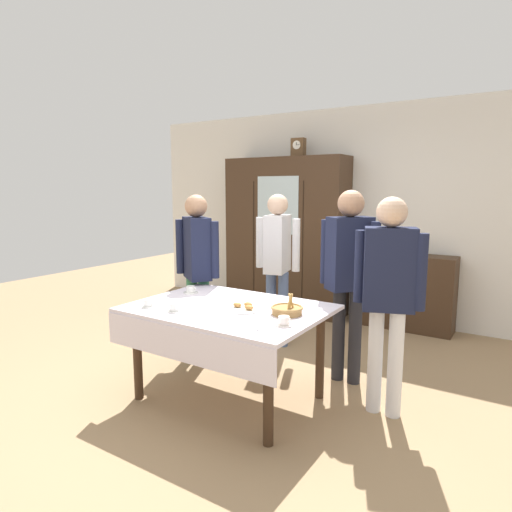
% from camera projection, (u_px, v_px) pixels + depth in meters
% --- Properties ---
extents(ground_plane, '(12.00, 12.00, 0.00)m').
position_uv_depth(ground_plane, '(243.00, 388.00, 3.76)').
color(ground_plane, '#997A56').
rests_on(ground_plane, ground).
extents(back_wall, '(6.40, 0.10, 2.70)m').
position_uv_depth(back_wall, '(358.00, 214.00, 5.76)').
color(back_wall, silver).
rests_on(back_wall, ground).
extents(dining_table, '(1.50, 1.09, 0.76)m').
position_uv_depth(dining_table, '(226.00, 321.00, 3.46)').
color(dining_table, '#3D2819').
rests_on(dining_table, ground).
extents(wall_cabinet, '(1.69, 0.46, 2.08)m').
position_uv_depth(wall_cabinet, '(286.00, 235.00, 6.04)').
color(wall_cabinet, '#3D2819').
rests_on(wall_cabinet, ground).
extents(mantel_clock, '(0.18, 0.11, 0.24)m').
position_uv_depth(mantel_clock, '(298.00, 147.00, 5.77)').
color(mantel_clock, brown).
rests_on(mantel_clock, wall_cabinet).
extents(bookshelf_low, '(1.18, 0.35, 0.90)m').
position_uv_depth(bookshelf_low, '(403.00, 291.00, 5.33)').
color(bookshelf_low, '#3D2819').
rests_on(bookshelf_low, ground).
extents(book_stack, '(0.15, 0.21, 0.12)m').
position_uv_depth(book_stack, '(405.00, 249.00, 5.25)').
color(book_stack, '#B29333').
rests_on(book_stack, bookshelf_low).
extents(tea_cup_near_left, '(0.13, 0.13, 0.06)m').
position_uv_depth(tea_cup_near_left, '(284.00, 321.00, 3.00)').
color(tea_cup_near_left, white).
rests_on(tea_cup_near_left, dining_table).
extents(tea_cup_far_left, '(0.13, 0.13, 0.06)m').
position_uv_depth(tea_cup_far_left, '(191.00, 290.00, 3.92)').
color(tea_cup_far_left, white).
rests_on(tea_cup_far_left, dining_table).
extents(tea_cup_far_right, '(0.13, 0.13, 0.06)m').
position_uv_depth(tea_cup_far_right, '(174.00, 308.00, 3.34)').
color(tea_cup_far_right, white).
rests_on(tea_cup_far_right, dining_table).
extents(tea_cup_back_edge, '(0.13, 0.13, 0.06)m').
position_uv_depth(tea_cup_back_edge, '(148.00, 303.00, 3.46)').
color(tea_cup_back_edge, white).
rests_on(tea_cup_back_edge, dining_table).
extents(bread_basket, '(0.24, 0.24, 0.16)m').
position_uv_depth(bread_basket, '(287.00, 310.00, 3.26)').
color(bread_basket, '#9E7542').
rests_on(bread_basket, dining_table).
extents(pastry_plate, '(0.28, 0.28, 0.05)m').
position_uv_depth(pastry_plate, '(244.00, 308.00, 3.38)').
color(pastry_plate, white).
rests_on(pastry_plate, dining_table).
extents(spoon_front_edge, '(0.12, 0.02, 0.01)m').
position_uv_depth(spoon_front_edge, '(255.00, 329.00, 2.91)').
color(spoon_front_edge, silver).
rests_on(spoon_front_edge, dining_table).
extents(spoon_back_edge, '(0.12, 0.02, 0.01)m').
position_uv_depth(spoon_back_edge, '(243.00, 297.00, 3.78)').
color(spoon_back_edge, silver).
rests_on(spoon_back_edge, dining_table).
extents(person_beside_shelf, '(0.52, 0.40, 1.62)m').
position_uv_depth(person_beside_shelf, '(277.00, 255.00, 4.66)').
color(person_beside_shelf, slate).
rests_on(person_beside_shelf, ground).
extents(person_behind_table_left, '(0.52, 0.40, 1.67)m').
position_uv_depth(person_behind_table_left, '(349.00, 267.00, 3.76)').
color(person_behind_table_left, '#232328').
rests_on(person_behind_table_left, ground).
extents(person_by_cabinet, '(0.52, 0.37, 1.62)m').
position_uv_depth(person_by_cabinet, '(197.00, 260.00, 4.32)').
color(person_by_cabinet, '#33704C').
rests_on(person_by_cabinet, ground).
extents(person_near_right_end, '(0.52, 0.32, 1.62)m').
position_uv_depth(person_near_right_end, '(389.00, 285.00, 3.20)').
color(person_near_right_end, silver).
rests_on(person_near_right_end, ground).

